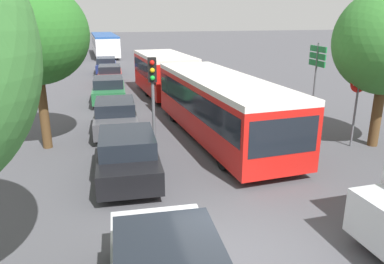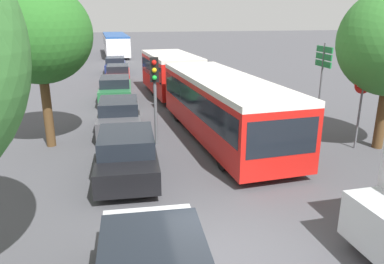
# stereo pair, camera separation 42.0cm
# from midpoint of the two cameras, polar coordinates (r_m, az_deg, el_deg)

# --- Properties ---
(ground_plane) EXTENTS (200.00, 200.00, 0.00)m
(ground_plane) POSITION_cam_midpoint_polar(r_m,az_deg,el_deg) (8.40, 5.70, -18.50)
(ground_plane) COLOR #47474C
(articulated_bus) EXTENTS (3.99, 17.25, 2.54)m
(articulated_bus) POSITION_cam_midpoint_polar(r_m,az_deg,el_deg) (18.53, -0.75, 6.86)
(articulated_bus) COLOR red
(articulated_bus) RESTS_ON ground
(city_bus_rear) EXTENTS (3.15, 11.80, 2.52)m
(city_bus_rear) POSITION_cam_midpoint_polar(r_m,az_deg,el_deg) (47.67, -13.42, 13.02)
(city_bus_rear) COLOR silver
(city_bus_rear) RESTS_ON ground
(queued_car_black) EXTENTS (1.94, 4.28, 1.47)m
(queued_car_black) POSITION_cam_midpoint_polar(r_m,az_deg,el_deg) (11.86, -10.81, -3.40)
(queued_car_black) COLOR black
(queued_car_black) RESTS_ON ground
(queued_car_graphite) EXTENTS (1.89, 4.17, 1.43)m
(queued_car_graphite) POSITION_cam_midpoint_polar(r_m,az_deg,el_deg) (16.49, -12.28, 2.43)
(queued_car_graphite) COLOR #47474C
(queued_car_graphite) RESTS_ON ground
(queued_car_green) EXTENTS (1.91, 4.23, 1.45)m
(queued_car_green) POSITION_cam_midpoint_polar(r_m,az_deg,el_deg) (22.26, -13.07, 6.32)
(queued_car_green) COLOR #236638
(queued_car_green) RESTS_ON ground
(queued_car_red) EXTENTS (1.80, 3.97, 1.36)m
(queued_car_red) POSITION_cam_midpoint_polar(r_m,az_deg,el_deg) (28.11, -12.80, 8.54)
(queued_car_red) COLOR #B21E19
(queued_car_red) RESTS_ON ground
(queued_car_navy) EXTENTS (1.80, 3.97, 1.36)m
(queued_car_navy) POSITION_cam_midpoint_polar(r_m,az_deg,el_deg) (33.26, -13.29, 9.86)
(queued_car_navy) COLOR navy
(queued_car_navy) RESTS_ON ground
(traffic_light) EXTENTS (0.34, 0.38, 3.40)m
(traffic_light) POSITION_cam_midpoint_polar(r_m,az_deg,el_deg) (14.10, -6.88, 7.56)
(traffic_light) COLOR #56595E
(traffic_light) RESTS_ON ground
(no_entry_sign) EXTENTS (0.70, 0.08, 2.82)m
(no_entry_sign) POSITION_cam_midpoint_polar(r_m,az_deg,el_deg) (15.25, 23.09, 4.66)
(no_entry_sign) COLOR #56595E
(no_entry_sign) RESTS_ON ground
(direction_sign_post) EXTENTS (0.10, 1.40, 3.60)m
(direction_sign_post) POSITION_cam_midpoint_polar(r_m,az_deg,el_deg) (19.35, 17.88, 9.79)
(direction_sign_post) COLOR #56595E
(direction_sign_post) RESTS_ON ground
(tree_left_mid) EXTENTS (3.82, 3.82, 6.02)m
(tree_left_mid) POSITION_cam_midpoint_polar(r_m,az_deg,el_deg) (14.69, -23.61, 13.09)
(tree_left_mid) COLOR #51381E
(tree_left_mid) RESTS_ON ground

